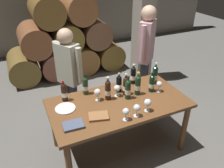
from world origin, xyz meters
name	(u,v)px	position (x,y,z in m)	size (l,w,h in m)	color
ground_plane	(118,147)	(0.00, 0.00, 0.00)	(14.00, 14.00, 0.00)	#66635E
barrel_stack	(65,41)	(0.00, 2.60, 0.72)	(2.49, 0.90, 1.69)	brown
stone_pillar	(144,18)	(1.30, 1.60, 1.30)	(0.32, 0.32, 2.60)	gray
dining_table	(119,108)	(0.00, 0.00, 0.67)	(1.70, 0.90, 0.76)	brown
wine_bottle_0	(126,86)	(0.16, 0.12, 0.89)	(0.07, 0.07, 0.30)	black
wine_bottle_1	(64,92)	(-0.59, 0.31, 0.88)	(0.07, 0.07, 0.28)	black
wine_bottle_2	(152,83)	(0.50, 0.05, 0.88)	(0.07, 0.07, 0.28)	black
wine_bottle_3	(155,75)	(0.66, 0.21, 0.90)	(0.07, 0.07, 0.32)	black
wine_bottle_4	(85,85)	(-0.31, 0.35, 0.89)	(0.07, 0.07, 0.29)	#19381E
wine_bottle_5	(119,84)	(0.11, 0.22, 0.88)	(0.07, 0.07, 0.27)	black
wine_bottle_6	(128,89)	(0.14, 0.03, 0.89)	(0.07, 0.07, 0.31)	#19381E
wine_bottle_7	(133,75)	(0.39, 0.34, 0.89)	(0.07, 0.07, 0.29)	black
wine_bottle_8	(138,85)	(0.30, 0.06, 0.90)	(0.07, 0.07, 0.32)	#19381E
wine_bottle_9	(108,90)	(-0.10, 0.11, 0.89)	(0.07, 0.07, 0.31)	black
wine_glass_0	(126,112)	(-0.08, -0.34, 0.87)	(0.08, 0.08, 0.15)	white
wine_glass_1	(137,108)	(0.06, -0.34, 0.87)	(0.08, 0.08, 0.15)	white
wine_glass_2	(117,89)	(0.04, 0.13, 0.87)	(0.08, 0.08, 0.16)	white
wine_glass_3	(98,92)	(-0.22, 0.14, 0.87)	(0.09, 0.09, 0.16)	white
wine_glass_4	(159,85)	(0.59, 0.00, 0.87)	(0.08, 0.08, 0.15)	white
wine_glass_5	(148,103)	(0.22, -0.30, 0.87)	(0.09, 0.09, 0.16)	white
tasting_notebook	(99,116)	(-0.34, -0.18, 0.77)	(0.22, 0.16, 0.03)	#936038
leather_ledger	(73,125)	(-0.64, -0.21, 0.77)	(0.22, 0.16, 0.03)	#4C5670
serving_plate	(65,108)	(-0.64, 0.13, 0.77)	(0.24, 0.24, 0.01)	white
sommelier_presenting	(146,50)	(0.84, 0.75, 1.04)	(0.39, 0.36, 1.72)	#383842
taster_seated_left	(69,72)	(-0.42, 0.72, 0.92)	(0.32, 0.44, 1.54)	#383842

